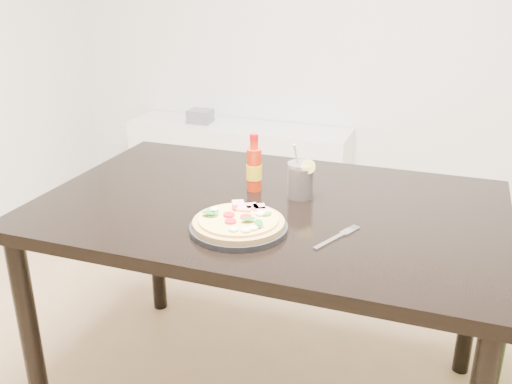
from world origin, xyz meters
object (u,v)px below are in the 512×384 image
(dining_table, at_px, (269,227))
(plate, at_px, (239,228))
(pizza, at_px, (239,221))
(fork, at_px, (338,236))
(cola_cup, at_px, (301,181))
(media_console, at_px, (239,163))
(hot_sauce_bottle, at_px, (254,168))

(dining_table, relative_size, plate, 5.20)
(pizza, bearing_deg, fork, 9.94)
(cola_cup, bearing_deg, dining_table, -133.74)
(media_console, bearing_deg, plate, -68.44)
(dining_table, distance_m, hot_sauce_bottle, 0.20)
(plate, bearing_deg, media_console, 111.56)
(hot_sauce_bottle, xyz_separation_m, fork, (0.33, -0.25, -0.07))
(cola_cup, relative_size, media_console, 0.12)
(pizza, bearing_deg, plate, -106.74)
(hot_sauce_bottle, xyz_separation_m, media_console, (-0.69, 1.60, -0.57))
(cola_cup, bearing_deg, plate, -107.39)
(pizza, xyz_separation_m, media_console, (-0.75, 1.90, -0.53))
(dining_table, height_order, hot_sauce_bottle, hot_sauce_bottle)
(hot_sauce_bottle, distance_m, fork, 0.42)
(dining_table, bearing_deg, fork, -33.57)
(fork, bearing_deg, media_console, 143.11)
(plate, distance_m, cola_cup, 0.31)
(hot_sauce_bottle, bearing_deg, dining_table, -46.53)
(cola_cup, bearing_deg, media_console, 117.71)
(cola_cup, height_order, fork, cola_cup)
(hot_sauce_bottle, bearing_deg, pizza, -77.70)
(media_console, bearing_deg, hot_sauce_bottle, -66.77)
(pizza, height_order, cola_cup, cola_cup)
(dining_table, height_order, fork, fork)
(plate, height_order, cola_cup, cola_cup)
(pizza, relative_size, hot_sauce_bottle, 1.34)
(hot_sauce_bottle, bearing_deg, fork, -37.17)
(dining_table, distance_m, media_console, 1.90)
(dining_table, distance_m, pizza, 0.24)
(media_console, bearing_deg, dining_table, -65.53)
(cola_cup, distance_m, fork, 0.31)
(cola_cup, bearing_deg, hot_sauce_bottle, 178.32)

